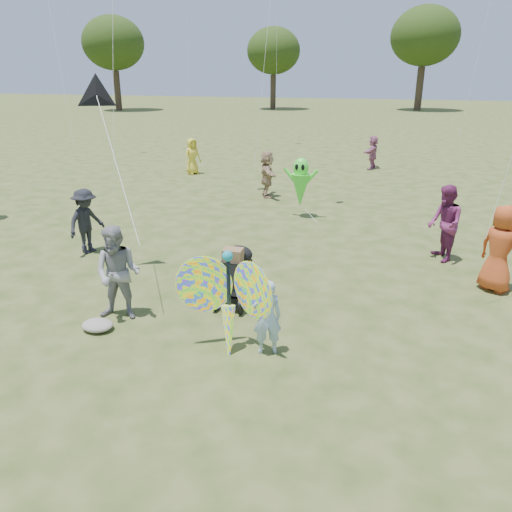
{
  "coord_description": "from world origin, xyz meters",
  "views": [
    {
      "loc": [
        2.16,
        -6.01,
        4.0
      ],
      "look_at": [
        -0.2,
        1.5,
        1.1
      ],
      "focal_mm": 35.0,
      "sensor_mm": 36.0,
      "label": 1
    }
  ],
  "objects_px": {
    "adult_man": "(118,273)",
    "crowd_a": "(500,249)",
    "child_girl": "(267,317)",
    "crowd_g": "(192,156)",
    "crowd_b": "(86,221)",
    "alien_kite": "(301,185)",
    "crowd_j": "(373,152)",
    "jogging_stroller": "(235,272)",
    "crowd_d": "(267,174)",
    "crowd_e": "(445,224)",
    "butterfly_kite": "(228,301)"
  },
  "relations": [
    {
      "from": "adult_man",
      "to": "crowd_a",
      "type": "distance_m",
      "value": 7.08
    },
    {
      "from": "child_girl",
      "to": "crowd_a",
      "type": "distance_m",
      "value": 5.06
    },
    {
      "from": "crowd_g",
      "to": "crowd_b",
      "type": "bearing_deg",
      "value": -136.98
    },
    {
      "from": "child_girl",
      "to": "alien_kite",
      "type": "relative_size",
      "value": 0.68
    },
    {
      "from": "adult_man",
      "to": "child_girl",
      "type": "bearing_deg",
      "value": -17.15
    },
    {
      "from": "crowd_g",
      "to": "crowd_j",
      "type": "height_order",
      "value": "crowd_g"
    },
    {
      "from": "crowd_b",
      "to": "jogging_stroller",
      "type": "relative_size",
      "value": 1.39
    },
    {
      "from": "crowd_d",
      "to": "alien_kite",
      "type": "distance_m",
      "value": 2.71
    },
    {
      "from": "crowd_e",
      "to": "jogging_stroller",
      "type": "height_order",
      "value": "crowd_e"
    },
    {
      "from": "alien_kite",
      "to": "butterfly_kite",
      "type": "bearing_deg",
      "value": -85.37
    },
    {
      "from": "crowd_b",
      "to": "crowd_g",
      "type": "xyz_separation_m",
      "value": [
        -1.67,
        9.67,
        -0.02
      ]
    },
    {
      "from": "adult_man",
      "to": "crowd_e",
      "type": "bearing_deg",
      "value": 31.23
    },
    {
      "from": "crowd_d",
      "to": "jogging_stroller",
      "type": "distance_m",
      "value": 8.43
    },
    {
      "from": "adult_man",
      "to": "crowd_j",
      "type": "relative_size",
      "value": 1.15
    },
    {
      "from": "crowd_d",
      "to": "jogging_stroller",
      "type": "bearing_deg",
      "value": 170.79
    },
    {
      "from": "crowd_b",
      "to": "alien_kite",
      "type": "bearing_deg",
      "value": -30.16
    },
    {
      "from": "crowd_g",
      "to": "crowd_j",
      "type": "bearing_deg",
      "value": -30.37
    },
    {
      "from": "jogging_stroller",
      "to": "crowd_d",
      "type": "bearing_deg",
      "value": 98.33
    },
    {
      "from": "crowd_e",
      "to": "crowd_g",
      "type": "relative_size",
      "value": 1.16
    },
    {
      "from": "child_girl",
      "to": "crowd_g",
      "type": "bearing_deg",
      "value": -85.59
    },
    {
      "from": "child_girl",
      "to": "crowd_a",
      "type": "height_order",
      "value": "crowd_a"
    },
    {
      "from": "crowd_e",
      "to": "alien_kite",
      "type": "distance_m",
      "value": 4.61
    },
    {
      "from": "child_girl",
      "to": "crowd_e",
      "type": "relative_size",
      "value": 0.69
    },
    {
      "from": "crowd_b",
      "to": "crowd_j",
      "type": "bearing_deg",
      "value": -10.03
    },
    {
      "from": "crowd_j",
      "to": "butterfly_kite",
      "type": "distance_m",
      "value": 16.33
    },
    {
      "from": "crowd_d",
      "to": "butterfly_kite",
      "type": "distance_m",
      "value": 10.05
    },
    {
      "from": "child_girl",
      "to": "crowd_d",
      "type": "bearing_deg",
      "value": -97.95
    },
    {
      "from": "adult_man",
      "to": "alien_kite",
      "type": "xyz_separation_m",
      "value": [
        1.52,
        7.21,
        0.15
      ]
    },
    {
      "from": "crowd_a",
      "to": "jogging_stroller",
      "type": "bearing_deg",
      "value": 64.86
    },
    {
      "from": "crowd_g",
      "to": "adult_man",
      "type": "bearing_deg",
      "value": -127.92
    },
    {
      "from": "crowd_b",
      "to": "crowd_d",
      "type": "height_order",
      "value": "crowd_d"
    },
    {
      "from": "crowd_e",
      "to": "adult_man",
      "type": "bearing_deg",
      "value": -67.23
    },
    {
      "from": "crowd_g",
      "to": "crowd_d",
      "type": "bearing_deg",
      "value": -93.12
    },
    {
      "from": "child_girl",
      "to": "crowd_e",
      "type": "height_order",
      "value": "crowd_e"
    },
    {
      "from": "adult_man",
      "to": "crowd_a",
      "type": "bearing_deg",
      "value": 17.18
    },
    {
      "from": "crowd_a",
      "to": "crowd_b",
      "type": "distance_m",
      "value": 8.88
    },
    {
      "from": "jogging_stroller",
      "to": "crowd_j",
      "type": "bearing_deg",
      "value": 81.65
    },
    {
      "from": "crowd_j",
      "to": "alien_kite",
      "type": "xyz_separation_m",
      "value": [
        -1.29,
        -8.68,
        0.25
      ]
    },
    {
      "from": "adult_man",
      "to": "butterfly_kite",
      "type": "relative_size",
      "value": 0.92
    },
    {
      "from": "jogging_stroller",
      "to": "alien_kite",
      "type": "bearing_deg",
      "value": 87.58
    },
    {
      "from": "crowd_j",
      "to": "crowd_e",
      "type": "bearing_deg",
      "value": 25.46
    },
    {
      "from": "butterfly_kite",
      "to": "crowd_j",
      "type": "bearing_deg",
      "value": 87.63
    },
    {
      "from": "crowd_e",
      "to": "butterfly_kite",
      "type": "xyz_separation_m",
      "value": [
        -3.22,
        -5.09,
        -0.05
      ]
    },
    {
      "from": "jogging_stroller",
      "to": "crowd_g",
      "type": "bearing_deg",
      "value": 113.73
    },
    {
      "from": "crowd_b",
      "to": "child_girl",
      "type": "bearing_deg",
      "value": -108.07
    },
    {
      "from": "child_girl",
      "to": "alien_kite",
      "type": "distance_m",
      "value": 7.66
    },
    {
      "from": "crowd_d",
      "to": "crowd_j",
      "type": "relative_size",
      "value": 1.08
    },
    {
      "from": "crowd_e",
      "to": "crowd_j",
      "type": "distance_m",
      "value": 11.51
    },
    {
      "from": "butterfly_kite",
      "to": "alien_kite",
      "type": "xyz_separation_m",
      "value": [
        -0.62,
        7.63,
        0.16
      ]
    },
    {
      "from": "jogging_stroller",
      "to": "crowd_a",
      "type": "bearing_deg",
      "value": 20.22
    }
  ]
}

